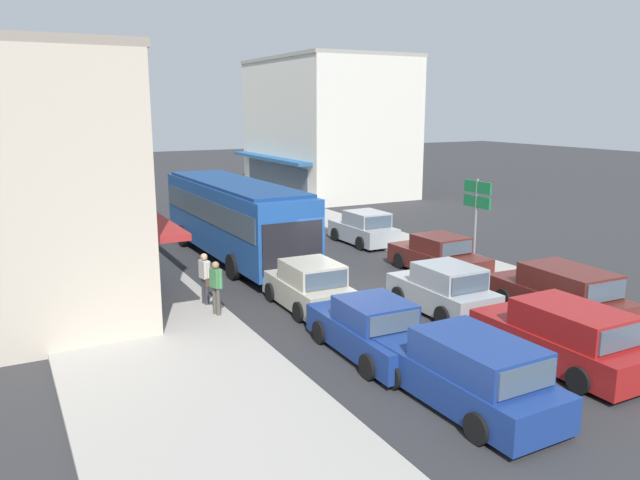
# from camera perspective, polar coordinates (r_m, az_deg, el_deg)

# --- Properties ---
(ground_plane) EXTENTS (140.00, 140.00, 0.00)m
(ground_plane) POSITION_cam_1_polar(r_m,az_deg,el_deg) (21.81, 1.37, -4.49)
(ground_plane) COLOR #2D2D30
(lane_centre_line) EXTENTS (0.20, 28.00, 0.01)m
(lane_centre_line) POSITION_cam_1_polar(r_m,az_deg,el_deg) (25.26, -3.04, -2.17)
(lane_centre_line) COLOR silver
(lane_centre_line) RESTS_ON ground
(sidewalk_left) EXTENTS (5.20, 44.00, 0.14)m
(sidewalk_left) POSITION_cam_1_polar(r_m,az_deg,el_deg) (25.26, -19.18, -2.69)
(sidewalk_left) COLOR #A39E96
(sidewalk_left) RESTS_ON ground
(kerb_right) EXTENTS (2.80, 44.00, 0.12)m
(kerb_right) POSITION_cam_1_polar(r_m,az_deg,el_deg) (29.91, 6.18, 0.15)
(kerb_right) COLOR #A39E96
(kerb_right) RESTS_ON ground
(building_right_far) EXTENTS (9.16, 12.46, 9.59)m
(building_right_far) POSITION_cam_1_polar(r_m,az_deg,el_deg) (45.73, 0.59, 10.33)
(building_right_far) COLOR silver
(building_right_far) RESTS_ON ground
(city_bus) EXTENTS (2.88, 10.90, 3.23)m
(city_bus) POSITION_cam_1_polar(r_m,az_deg,el_deg) (25.92, -7.81, 2.34)
(city_bus) COLOR #1E4C99
(city_bus) RESTS_ON ground
(wagon_queue_gap_filler) EXTENTS (1.97, 4.52, 1.58)m
(wagon_queue_gap_filler) POSITION_cam_1_polar(r_m,az_deg,el_deg) (16.44, 21.33, -8.26)
(wagon_queue_gap_filler) COLOR maroon
(wagon_queue_gap_filler) RESTS_ON ground
(sedan_behind_bus_near) EXTENTS (1.96, 4.23, 1.47)m
(sedan_behind_bus_near) POSITION_cam_1_polar(r_m,az_deg,el_deg) (16.09, 4.83, -8.20)
(sedan_behind_bus_near) COLOR navy
(sedan_behind_bus_near) RESTS_ON ground
(hatchback_queue_far_back) EXTENTS (1.83, 3.71, 1.54)m
(hatchback_queue_far_back) POSITION_cam_1_polar(r_m,az_deg,el_deg) (19.56, 11.23, -4.53)
(hatchback_queue_far_back) COLOR #9EA3A8
(hatchback_queue_far_back) RESTS_ON ground
(wagon_adjacent_lane_trail) EXTENTS (2.03, 4.54, 1.58)m
(wagon_adjacent_lane_trail) POSITION_cam_1_polar(r_m,az_deg,el_deg) (13.77, 13.44, -11.75)
(wagon_adjacent_lane_trail) COLOR navy
(wagon_adjacent_lane_trail) RESTS_ON ground
(hatchback_behind_bus_mid) EXTENTS (1.87, 3.73, 1.54)m
(hatchback_behind_bus_mid) POSITION_cam_1_polar(r_m,az_deg,el_deg) (19.57, -0.99, -4.29)
(hatchback_behind_bus_mid) COLOR #B7B29E
(hatchback_behind_bus_mid) RESTS_ON ground
(parked_wagon_kerb_front) EXTENTS (2.06, 4.56, 1.58)m
(parked_wagon_kerb_front) POSITION_cam_1_polar(r_m,az_deg,el_deg) (20.05, 21.18, -4.62)
(parked_wagon_kerb_front) COLOR #561E19
(parked_wagon_kerb_front) RESTS_ON ground
(parked_sedan_kerb_second) EXTENTS (1.99, 4.25, 1.47)m
(parked_sedan_kerb_second) POSITION_cam_1_polar(r_m,az_deg,el_deg) (24.10, 10.78, -1.46)
(parked_sedan_kerb_second) COLOR #561E19
(parked_sedan_kerb_second) RESTS_ON ground
(parked_hatchback_kerb_third) EXTENTS (1.86, 3.72, 1.54)m
(parked_hatchback_kerb_third) POSITION_cam_1_polar(r_m,az_deg,el_deg) (28.77, 4.04, 1.03)
(parked_hatchback_kerb_third) COLOR #9EA3A8
(parked_hatchback_kerb_third) RESTS_ON ground
(traffic_light_downstreet) EXTENTS (0.32, 0.24, 4.20)m
(traffic_light_downstreet) POSITION_cam_1_polar(r_m,az_deg,el_deg) (36.09, -18.09, 6.16)
(traffic_light_downstreet) COLOR gray
(traffic_light_downstreet) RESTS_ON ground
(directional_road_sign) EXTENTS (0.10, 1.40, 3.60)m
(directional_road_sign) POSITION_cam_1_polar(r_m,az_deg,el_deg) (24.05, 14.14, 3.31)
(directional_road_sign) COLOR gray
(directional_road_sign) RESTS_ON ground
(pedestrian_with_handbag_near) EXTENTS (0.38, 0.65, 1.63)m
(pedestrian_with_handbag_near) POSITION_cam_1_polar(r_m,az_deg,el_deg) (18.79, -9.51, -4.02)
(pedestrian_with_handbag_near) COLOR #4C4742
(pedestrian_with_handbag_near) RESTS_ON sidewalk_left
(pedestrian_browsing_midblock) EXTENTS (0.29, 0.56, 1.63)m
(pedestrian_browsing_midblock) POSITION_cam_1_polar(r_m,az_deg,el_deg) (19.84, -10.50, -3.20)
(pedestrian_browsing_midblock) COLOR #333338
(pedestrian_browsing_midblock) RESTS_ON sidewalk_left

